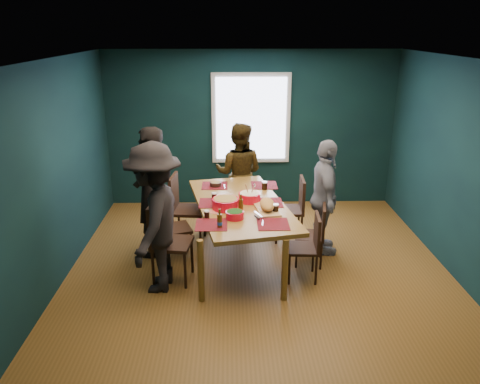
% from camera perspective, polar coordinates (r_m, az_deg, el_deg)
% --- Properties ---
extents(room, '(5.01, 5.01, 2.71)m').
position_cam_1_polar(room, '(6.05, 2.30, 3.41)').
color(room, brown).
rests_on(room, ground).
extents(dining_table, '(1.52, 2.38, 0.84)m').
position_cam_1_polar(dining_table, '(6.23, 0.09, -2.03)').
color(dining_table, olive).
rests_on(dining_table, floor).
extents(chair_left_far, '(0.51, 0.51, 1.03)m').
position_cam_1_polar(chair_left_far, '(6.90, -7.11, -1.42)').
color(chair_left_far, black).
rests_on(chair_left_far, floor).
extents(chair_left_mid, '(0.52, 0.52, 0.91)m').
position_cam_1_polar(chair_left_mid, '(6.43, -8.72, -3.81)').
color(chair_left_mid, black).
rests_on(chair_left_mid, floor).
extents(chair_left_near, '(0.53, 0.53, 1.04)m').
position_cam_1_polar(chair_left_near, '(5.89, -9.26, -5.28)').
color(chair_left_near, black).
rests_on(chair_left_near, floor).
extents(chair_right_far, '(0.44, 0.44, 0.96)m').
position_cam_1_polar(chair_right_far, '(6.99, 6.68, -1.50)').
color(chair_right_far, black).
rests_on(chair_right_far, floor).
extents(chair_right_mid, '(0.44, 0.44, 0.83)m').
position_cam_1_polar(chair_right_mid, '(6.32, 9.25, -4.65)').
color(chair_right_mid, black).
rests_on(chair_right_mid, floor).
extents(chair_right_near, '(0.41, 0.41, 0.86)m').
position_cam_1_polar(chair_right_near, '(5.94, 8.42, -6.10)').
color(chair_right_near, black).
rests_on(chair_right_near, floor).
extents(person_far_left, '(0.56, 0.74, 1.82)m').
position_cam_1_polar(person_far_left, '(6.50, -10.87, -0.05)').
color(person_far_left, black).
rests_on(person_far_left, floor).
extents(person_back, '(0.91, 0.78, 1.64)m').
position_cam_1_polar(person_back, '(7.53, -0.12, 2.31)').
color(person_back, black).
rests_on(person_back, floor).
extents(person_right, '(0.40, 0.96, 1.63)m').
position_cam_1_polar(person_right, '(6.55, 10.25, -0.71)').
color(person_right, silver).
rests_on(person_right, floor).
extents(person_near_left, '(0.82, 1.26, 1.83)m').
position_cam_1_polar(person_near_left, '(5.60, -10.34, -3.19)').
color(person_near_left, black).
rests_on(person_near_left, floor).
extents(bowl_salad, '(0.34, 0.34, 0.14)m').
position_cam_1_polar(bowl_salad, '(5.99, -1.78, -1.36)').
color(bowl_salad, red).
rests_on(bowl_salad, dining_table).
extents(bowl_dumpling, '(0.29, 0.29, 0.27)m').
position_cam_1_polar(bowl_dumpling, '(6.24, 1.17, -0.58)').
color(bowl_dumpling, red).
rests_on(bowl_dumpling, dining_table).
extents(bowl_herbs, '(0.22, 0.22, 0.10)m').
position_cam_1_polar(bowl_herbs, '(5.69, -0.64, -2.76)').
color(bowl_herbs, red).
rests_on(bowl_herbs, dining_table).
extents(cutting_board, '(0.35, 0.65, 0.14)m').
position_cam_1_polar(cutting_board, '(5.95, 3.32, -1.64)').
color(cutting_board, tan).
rests_on(cutting_board, dining_table).
extents(small_bowl, '(0.17, 0.17, 0.07)m').
position_cam_1_polar(small_bowl, '(6.84, -3.00, 0.99)').
color(small_bowl, black).
rests_on(small_bowl, dining_table).
extents(beer_bottle_a, '(0.06, 0.06, 0.23)m').
position_cam_1_polar(beer_bottle_a, '(5.43, -2.49, -3.55)').
color(beer_bottle_a, '#462D0C').
rests_on(beer_bottle_a, dining_table).
extents(beer_bottle_b, '(0.06, 0.06, 0.23)m').
position_cam_1_polar(beer_bottle_b, '(5.90, 0.11, -1.56)').
color(beer_bottle_b, '#462D0C').
rests_on(beer_bottle_b, dining_table).
extents(cola_glass_a, '(0.07, 0.07, 0.10)m').
position_cam_1_polar(cola_glass_a, '(5.72, -4.07, -2.68)').
color(cola_glass_a, black).
rests_on(cola_glass_a, dining_table).
extents(cola_glass_b, '(0.08, 0.08, 0.11)m').
position_cam_1_polar(cola_glass_b, '(5.89, 4.37, -1.95)').
color(cola_glass_b, black).
rests_on(cola_glass_b, dining_table).
extents(cola_glass_c, '(0.08, 0.08, 0.12)m').
position_cam_1_polar(cola_glass_c, '(6.70, 3.01, 0.84)').
color(cola_glass_c, black).
rests_on(cola_glass_c, dining_table).
extents(cola_glass_d, '(0.08, 0.08, 0.10)m').
position_cam_1_polar(cola_glass_d, '(6.29, -3.15, -0.51)').
color(cola_glass_d, black).
rests_on(cola_glass_d, dining_table).
extents(napkin_a, '(0.14, 0.14, 0.00)m').
position_cam_1_polar(napkin_a, '(6.32, 3.52, -0.98)').
color(napkin_a, '#E47160').
rests_on(napkin_a, dining_table).
extents(napkin_b, '(0.15, 0.15, 0.00)m').
position_cam_1_polar(napkin_b, '(5.92, -3.22, -2.43)').
color(napkin_b, '#E47160').
rests_on(napkin_b, dining_table).
extents(napkin_c, '(0.20, 0.20, 0.00)m').
position_cam_1_polar(napkin_c, '(5.56, 4.29, -3.93)').
color(napkin_c, '#E47160').
rests_on(napkin_c, dining_table).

